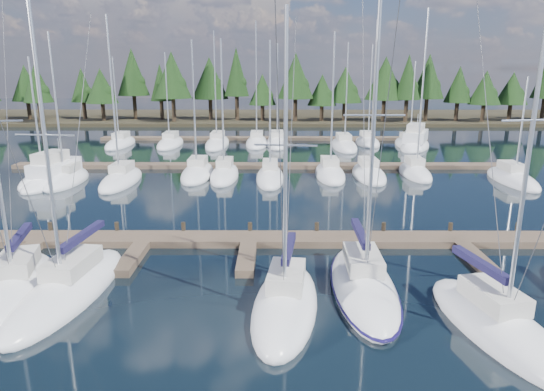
{
  "coord_description": "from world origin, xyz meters",
  "views": [
    {
      "loc": [
        1.43,
        -8.56,
        9.8
      ],
      "look_at": [
        1.3,
        22.0,
        1.78
      ],
      "focal_mm": 32.0,
      "sensor_mm": 36.0,
      "label": 1
    }
  ],
  "objects_px": {
    "front_sailboat_3": "(285,304)",
    "front_sailboat_4": "(363,285)",
    "front_sailboat_1": "(17,287)",
    "motor_yacht_left": "(56,177)",
    "front_sailboat_5": "(497,325)",
    "motor_yacht_right": "(415,143)",
    "front_sailboat_2": "(70,289)",
    "main_dock": "(249,243)"
  },
  "relations": [
    {
      "from": "front_sailboat_5",
      "to": "motor_yacht_left",
      "type": "bearing_deg",
      "value": 138.0
    },
    {
      "from": "front_sailboat_4",
      "to": "motor_yacht_right",
      "type": "relative_size",
      "value": 1.36
    },
    {
      "from": "front_sailboat_5",
      "to": "front_sailboat_3",
      "type": "bearing_deg",
      "value": 167.83
    },
    {
      "from": "motor_yacht_left",
      "to": "front_sailboat_5",
      "type": "bearing_deg",
      "value": -42.0
    },
    {
      "from": "main_dock",
      "to": "front_sailboat_3",
      "type": "xyz_separation_m",
      "value": [
        1.92,
        -7.49,
        0.08
      ]
    },
    {
      "from": "front_sailboat_2",
      "to": "front_sailboat_5",
      "type": "relative_size",
      "value": 0.89
    },
    {
      "from": "motor_yacht_left",
      "to": "front_sailboat_2",
      "type": "bearing_deg",
      "value": -65.1
    },
    {
      "from": "main_dock",
      "to": "motor_yacht_left",
      "type": "height_order",
      "value": "motor_yacht_left"
    },
    {
      "from": "front_sailboat_2",
      "to": "motor_yacht_right",
      "type": "xyz_separation_m",
      "value": [
        27.17,
        41.85,
        0.27
      ]
    },
    {
      "from": "front_sailboat_5",
      "to": "front_sailboat_1",
      "type": "bearing_deg",
      "value": 170.87
    },
    {
      "from": "front_sailboat_2",
      "to": "front_sailboat_3",
      "type": "distance_m",
      "value": 9.7
    },
    {
      "from": "front_sailboat_2",
      "to": "motor_yacht_right",
      "type": "relative_size",
      "value": 1.23
    },
    {
      "from": "front_sailboat_3",
      "to": "motor_yacht_left",
      "type": "height_order",
      "value": "front_sailboat_3"
    },
    {
      "from": "front_sailboat_1",
      "to": "front_sailboat_5",
      "type": "xyz_separation_m",
      "value": [
        20.07,
        -3.23,
        0.01
      ]
    },
    {
      "from": "front_sailboat_4",
      "to": "front_sailboat_3",
      "type": "bearing_deg",
      "value": -152.96
    },
    {
      "from": "front_sailboat_3",
      "to": "motor_yacht_right",
      "type": "height_order",
      "value": "front_sailboat_3"
    },
    {
      "from": "main_dock",
      "to": "front_sailboat_4",
      "type": "xyz_separation_m",
      "value": [
        5.5,
        -5.66,
        0.08
      ]
    },
    {
      "from": "front_sailboat_4",
      "to": "motor_yacht_left",
      "type": "height_order",
      "value": "front_sailboat_4"
    },
    {
      "from": "motor_yacht_left",
      "to": "motor_yacht_right",
      "type": "xyz_separation_m",
      "value": [
        37.39,
        19.82,
        0.04
      ]
    },
    {
      "from": "main_dock",
      "to": "front_sailboat_3",
      "type": "relative_size",
      "value": 3.45
    },
    {
      "from": "main_dock",
      "to": "front_sailboat_1",
      "type": "xyz_separation_m",
      "value": [
        -10.09,
        -6.0,
        0.08
      ]
    },
    {
      "from": "front_sailboat_5",
      "to": "motor_yacht_right",
      "type": "height_order",
      "value": "front_sailboat_5"
    },
    {
      "from": "motor_yacht_right",
      "to": "front_sailboat_4",
      "type": "bearing_deg",
      "value": -108.68
    },
    {
      "from": "main_dock",
      "to": "front_sailboat_4",
      "type": "distance_m",
      "value": 7.89
    },
    {
      "from": "front_sailboat_3",
      "to": "front_sailboat_4",
      "type": "xyz_separation_m",
      "value": [
        3.58,
        1.83,
        -0.0
      ]
    },
    {
      "from": "front_sailboat_4",
      "to": "main_dock",
      "type": "bearing_deg",
      "value": 134.15
    },
    {
      "from": "main_dock",
      "to": "front_sailboat_4",
      "type": "height_order",
      "value": "front_sailboat_4"
    },
    {
      "from": "front_sailboat_1",
      "to": "motor_yacht_left",
      "type": "relative_size",
      "value": 1.47
    },
    {
      "from": "front_sailboat_4",
      "to": "front_sailboat_5",
      "type": "bearing_deg",
      "value": -38.51
    },
    {
      "from": "front_sailboat_4",
      "to": "motor_yacht_right",
      "type": "height_order",
      "value": "front_sailboat_4"
    },
    {
      "from": "front_sailboat_3",
      "to": "front_sailboat_4",
      "type": "bearing_deg",
      "value": 27.04
    },
    {
      "from": "front_sailboat_4",
      "to": "front_sailboat_5",
      "type": "xyz_separation_m",
      "value": [
        4.48,
        -3.57,
        0.02
      ]
    },
    {
      "from": "front_sailboat_1",
      "to": "front_sailboat_3",
      "type": "relative_size",
      "value": 1.1
    },
    {
      "from": "front_sailboat_2",
      "to": "front_sailboat_3",
      "type": "bearing_deg",
      "value": -7.95
    },
    {
      "from": "front_sailboat_1",
      "to": "front_sailboat_2",
      "type": "relative_size",
      "value": 1.07
    },
    {
      "from": "main_dock",
      "to": "front_sailboat_3",
      "type": "distance_m",
      "value": 7.73
    },
    {
      "from": "front_sailboat_5",
      "to": "motor_yacht_left",
      "type": "relative_size",
      "value": 1.54
    },
    {
      "from": "front_sailboat_2",
      "to": "front_sailboat_3",
      "type": "height_order",
      "value": "front_sailboat_2"
    },
    {
      "from": "motor_yacht_right",
      "to": "main_dock",
      "type": "bearing_deg",
      "value": -118.62
    },
    {
      "from": "front_sailboat_4",
      "to": "motor_yacht_right",
      "type": "xyz_separation_m",
      "value": [
        13.99,
        41.36,
        0.26
      ]
    },
    {
      "from": "front_sailboat_5",
      "to": "motor_yacht_left",
      "type": "height_order",
      "value": "front_sailboat_5"
    },
    {
      "from": "front_sailboat_1",
      "to": "front_sailboat_2",
      "type": "height_order",
      "value": "front_sailboat_1"
    }
  ]
}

